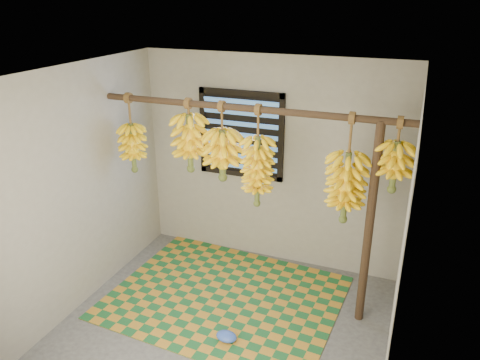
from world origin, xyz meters
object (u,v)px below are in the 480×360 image
at_px(banana_bunch_a, 133,148).
at_px(banana_bunch_c, 222,155).
at_px(banana_bunch_e, 346,188).
at_px(plastic_bag, 226,336).
at_px(support_post, 369,228).
at_px(banana_bunch_b, 190,143).
at_px(banana_bunch_d, 257,172).
at_px(banana_bunch_f, 395,167).
at_px(woven_mat, 225,297).

distance_m(banana_bunch_a, banana_bunch_c, 1.03).
bearing_deg(banana_bunch_e, banana_bunch_a, 180.00).
xyz_separation_m(plastic_bag, banana_bunch_e, (0.85, 0.78, 1.31)).
distance_m(support_post, banana_bunch_b, 1.89).
bearing_deg(banana_bunch_e, support_post, 0.00).
bearing_deg(banana_bunch_e, banana_bunch_b, 180.00).
bearing_deg(banana_bunch_b, banana_bunch_e, 0.00).
bearing_deg(banana_bunch_a, banana_bunch_e, 0.00).
xyz_separation_m(banana_bunch_c, banana_bunch_d, (0.36, 0.00, -0.12)).
bearing_deg(banana_bunch_a, banana_bunch_f, -0.00).
distance_m(woven_mat, banana_bunch_e, 1.77).
distance_m(banana_bunch_a, banana_bunch_f, 2.62).
distance_m(support_post, banana_bunch_f, 0.63).
bearing_deg(woven_mat, banana_bunch_d, 31.70).
xyz_separation_m(woven_mat, banana_bunch_b, (-0.43, 0.17, 1.60)).
bearing_deg(banana_bunch_c, banana_bunch_a, 180.00).
height_order(plastic_bag, banana_bunch_c, banana_bunch_c).
bearing_deg(plastic_bag, banana_bunch_a, 150.52).
distance_m(banana_bunch_b, banana_bunch_d, 0.74).
relative_size(plastic_bag, banana_bunch_b, 0.27).
bearing_deg(banana_bunch_f, banana_bunch_e, 180.00).
bearing_deg(banana_bunch_a, woven_mat, -8.97).
height_order(banana_bunch_b, banana_bunch_e, same).
xyz_separation_m(plastic_bag, banana_bunch_c, (-0.35, 0.78, 1.47)).
bearing_deg(plastic_bag, banana_bunch_d, 89.34).
relative_size(banana_bunch_c, banana_bunch_e, 0.76).
bearing_deg(banana_bunch_d, banana_bunch_b, 180.00).
bearing_deg(banana_bunch_d, plastic_bag, -90.66).
xyz_separation_m(plastic_bag, banana_bunch_f, (1.24, 0.78, 1.56)).
relative_size(support_post, banana_bunch_e, 1.95).
xyz_separation_m(plastic_bag, banana_bunch_d, (0.01, 0.78, 1.35)).
relative_size(woven_mat, plastic_bag, 11.39).
xyz_separation_m(banana_bunch_d, banana_bunch_e, (0.84, 0.00, -0.04)).
distance_m(banana_bunch_a, banana_bunch_b, 0.69).
height_order(plastic_bag, banana_bunch_b, banana_bunch_b).
bearing_deg(banana_bunch_b, support_post, 0.00).
distance_m(banana_bunch_a, banana_bunch_d, 1.39).
distance_m(banana_bunch_c, banana_bunch_d, 0.38).
xyz_separation_m(support_post, banana_bunch_b, (-1.79, 0.00, 0.60)).
relative_size(support_post, plastic_bag, 9.88).
height_order(banana_bunch_c, banana_bunch_f, same).
bearing_deg(banana_bunch_e, banana_bunch_f, -0.00).
relative_size(woven_mat, banana_bunch_a, 2.74).
height_order(banana_bunch_e, banana_bunch_f, same).
bearing_deg(woven_mat, support_post, 7.29).
height_order(woven_mat, banana_bunch_d, banana_bunch_d).
height_order(support_post, plastic_bag, support_post).
bearing_deg(banana_bunch_f, plastic_bag, -147.87).
height_order(plastic_bag, banana_bunch_e, banana_bunch_e).
distance_m(woven_mat, plastic_bag, 0.66).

